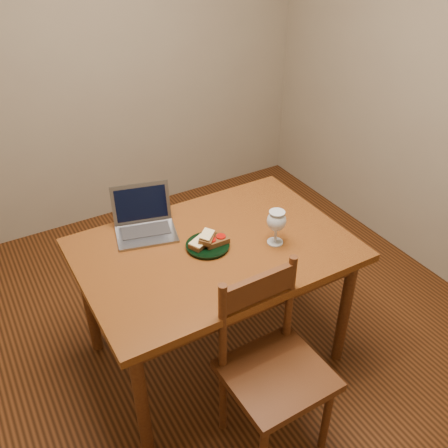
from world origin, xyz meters
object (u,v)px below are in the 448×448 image
chair (274,362)px  milk_glass (276,227)px  plate (208,246)px  laptop (144,219)px  table (215,260)px

chair → milk_glass: (0.30, 0.45, 0.33)m
chair → plate: bearing=89.2°
milk_glass → laptop: (-0.51, 0.43, -0.03)m
table → chair: (-0.03, -0.57, -0.16)m
milk_glass → laptop: bearing=139.5°
chair → laptop: bearing=102.0°
plate → laptop: bearing=123.9°
chair → plate: size_ratio=2.15×
plate → milk_glass: milk_glass is taller
table → milk_glass: bearing=-23.9°
chair → milk_glass: bearing=54.9°
laptop → milk_glass: bearing=-26.1°
plate → milk_glass: 0.34m
table → plate: size_ratio=6.08×
table → plate: (-0.03, 0.01, 0.09)m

